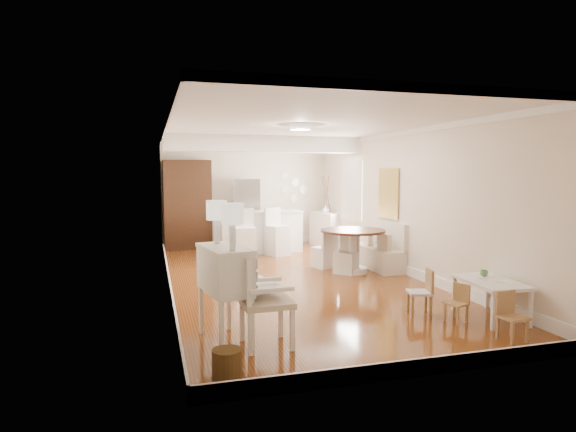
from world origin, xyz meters
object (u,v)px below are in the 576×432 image
slip_chair_far (325,247)px  pantry_cabinet (187,205)px  wicker_basket (227,364)px  kids_chair_b (420,292)px  kids_table (490,299)px  bar_stool_right (277,232)px  bar_stool_left (245,234)px  secretary_bureau (225,294)px  dining_table (353,251)px  fridge (259,213)px  kids_chair_a (456,303)px  kids_chair_c (513,316)px  breakfast_counter (261,232)px  sideboard (326,230)px  gustavian_armchair (266,300)px  slip_chair_near (346,252)px

slip_chair_far → pantry_cabinet: 4.26m
wicker_basket → kids_chair_b: size_ratio=0.44×
kids_table → bar_stool_right: size_ratio=0.92×
wicker_basket → bar_stool_left: size_ratio=0.25×
secretary_bureau → kids_table: size_ratio=1.08×
dining_table → bar_stool_left: bar_stool_left is taller
bar_stool_left → fridge: size_ratio=0.64×
wicker_basket → kids_table: kids_table is taller
secretary_bureau → kids_chair_a: bearing=-11.9°
kids_chair_b → kids_chair_c: 1.32m
fridge → kids_chair_a: bearing=-81.8°
breakfast_counter → bar_stool_right: (0.29, -0.54, 0.05)m
wicker_basket → kids_chair_c: (3.39, 0.13, 0.15)m
bar_stool_left → sideboard: 2.72m
kids_table → dining_table: bearing=100.4°
gustavian_armchair → fridge: fridge is taller
slip_chair_far → sideboard: 2.92m
wicker_basket → pantry_cabinet: (0.24, 8.21, 1.00)m
kids_chair_a → sideboard: (0.65, 6.68, 0.20)m
sideboard → kids_chair_b: bearing=-115.0°
dining_table → sideboard: (0.70, 3.39, 0.02)m
slip_chair_near → sideboard: sideboard is taller
dining_table → kids_chair_b: bearing=-94.8°
dining_table → sideboard: size_ratio=1.33×
kids_chair_a → bar_stool_left: 5.77m
kids_chair_b → slip_chair_near: 2.87m
wicker_basket → kids_chair_b: 3.21m
slip_chair_near → bar_stool_right: 2.50m
gustavian_armchair → slip_chair_near: gustavian_armchair is taller
wicker_basket → sideboard: 8.53m
gustavian_armchair → dining_table: bearing=-37.4°
secretary_bureau → kids_chair_b: size_ratio=1.73×
kids_chair_c → slip_chair_near: slip_chair_near is taller
bar_stool_right → pantry_cabinet: (-1.99, 1.62, 0.58)m
gustavian_armchair → sideboard: bearing=-26.3°
secretary_bureau → bar_stool_left: 5.52m
kids_chair_c → sideboard: bearing=81.2°
gustavian_armchair → kids_chair_a: 2.63m
dining_table → sideboard: bearing=78.3°
wicker_basket → dining_table: dining_table is taller
kids_chair_a → kids_chair_c: bearing=-4.7°
pantry_cabinet → wicker_basket: bearing=-91.7°
bar_stool_left → sideboard: bearing=30.0°
wicker_basket → kids_table: (3.74, 0.96, 0.12)m
wicker_basket → fridge: bearing=75.4°
breakfast_counter → kids_table: bearing=-73.8°
slip_chair_far → bar_stool_right: 1.81m
kids_chair_a → kids_chair_b: kids_chair_b is taller
kids_table → kids_chair_a: (-0.55, -0.03, -0.00)m
dining_table → bar_stool_right: bar_stool_right is taller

